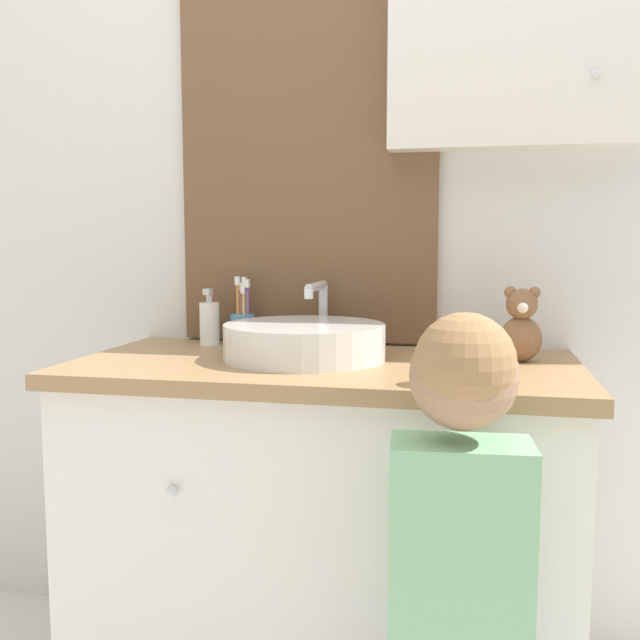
% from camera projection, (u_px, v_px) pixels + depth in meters
% --- Properties ---
extents(wall_back, '(3.20, 0.18, 2.50)m').
position_uv_depth(wall_back, '(357.00, 170.00, 1.88)').
color(wall_back, silver).
rests_on(wall_back, ground_plane).
extents(vanity_counter, '(1.15, 0.58, 0.82)m').
position_uv_depth(vanity_counter, '(324.00, 531.00, 1.68)').
color(vanity_counter, silver).
rests_on(vanity_counter, ground_plane).
extents(sink_basin, '(0.38, 0.42, 0.17)m').
position_uv_depth(sink_basin, '(305.00, 340.00, 1.66)').
color(sink_basin, silver).
rests_on(sink_basin, vanity_counter).
extents(toothbrush_holder, '(0.07, 0.07, 0.18)m').
position_uv_depth(toothbrush_holder, '(243.00, 325.00, 1.90)').
color(toothbrush_holder, '#4C93C6').
rests_on(toothbrush_holder, vanity_counter).
extents(soap_dispenser, '(0.05, 0.05, 0.15)m').
position_uv_depth(soap_dispenser, '(210.00, 322.00, 1.89)').
color(soap_dispenser, white).
rests_on(soap_dispenser, vanity_counter).
extents(child_figure, '(0.23, 0.49, 0.98)m').
position_uv_depth(child_figure, '(461.00, 562.00, 1.15)').
color(child_figure, slate).
rests_on(child_figure, ground_plane).
extents(teddy_bear, '(0.09, 0.08, 0.17)m').
position_uv_depth(teddy_bear, '(521.00, 326.00, 1.62)').
color(teddy_bear, brown).
rests_on(teddy_bear, vanity_counter).
extents(drinking_cup, '(0.07, 0.07, 0.08)m').
position_uv_depth(drinking_cup, '(446.00, 365.00, 1.36)').
color(drinking_cup, orange).
rests_on(drinking_cup, vanity_counter).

